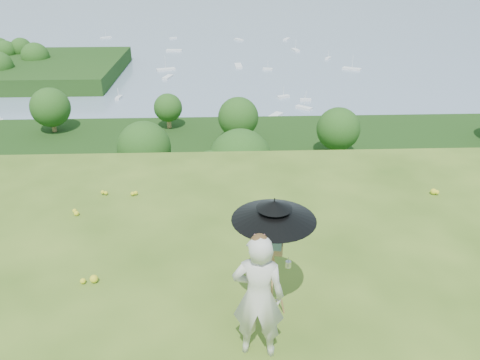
{
  "coord_description": "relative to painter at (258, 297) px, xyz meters",
  "views": [
    {
      "loc": [
        -0.36,
        -4.48,
        4.86
      ],
      "look_at": [
        -0.06,
        3.13,
        1.07
      ],
      "focal_mm": 35.0,
      "sensor_mm": 36.0,
      "label": 1
    }
  ],
  "objects": [
    {
      "name": "ground",
      "position": [
        -0.05,
        -0.13,
        -0.92
      ],
      "size": [
        14.0,
        14.0,
        0.0
      ],
      "primitive_type": "plane",
      "color": "#3B5E1B",
      "rests_on": "ground"
    },
    {
      "name": "painter_cap",
      "position": [
        0.0,
        0.0,
        0.86
      ],
      "size": [
        0.24,
        0.28,
        0.1
      ],
      "primitive_type": null,
      "rotation": [
        0.0,
        0.0,
        -0.08
      ],
      "color": "#D1737C",
      "rests_on": "painter"
    },
    {
      "name": "slope_trees",
      "position": [
        -0.05,
        34.87,
        -15.92
      ],
      "size": [
        110.0,
        50.0,
        6.0
      ],
      "primitive_type": null,
      "color": "#284E17",
      "rests_on": "forest_slope"
    },
    {
      "name": "painter",
      "position": [
        0.0,
        0.0,
        0.0
      ],
      "size": [
        0.73,
        0.53,
        1.83
      ],
      "primitive_type": "imported",
      "rotation": [
        0.0,
        0.0,
        2.99
      ],
      "color": "beige",
      "rests_on": "ground"
    },
    {
      "name": "sun_umbrella",
      "position": [
        0.23,
        0.6,
        0.68
      ],
      "size": [
        1.38,
        1.38,
        0.81
      ],
      "primitive_type": null,
      "rotation": [
        0.0,
        0.0,
        -0.28
      ],
      "color": "black",
      "rests_on": "field_easel"
    },
    {
      "name": "forest_slope",
      "position": [
        -0.05,
        34.87,
        -29.92
      ],
      "size": [
        140.0,
        56.0,
        22.0
      ],
      "primitive_type": "cube",
      "color": "black",
      "rests_on": "bay_water"
    },
    {
      "name": "moored_boats",
      "position": [
        -12.55,
        160.87,
        -34.57
      ],
      "size": [
        140.0,
        140.0,
        0.7
      ],
      "primitive_type": null,
      "color": "white",
      "rests_on": "bay_water"
    },
    {
      "name": "wildflowers",
      "position": [
        -0.05,
        0.12,
        -0.86
      ],
      "size": [
        10.0,
        10.5,
        0.12
      ],
      "primitive_type": null,
      "color": "yellow",
      "rests_on": "ground"
    },
    {
      "name": "shoreline_tier",
      "position": [
        -0.05,
        74.87,
        -36.92
      ],
      "size": [
        170.0,
        28.0,
        8.0
      ],
      "primitive_type": "cube",
      "color": "#746A5D",
      "rests_on": "bay_water"
    },
    {
      "name": "bay_water",
      "position": [
        -0.05,
        239.87,
        -34.92
      ],
      "size": [
        700.0,
        700.0,
        0.0
      ],
      "primitive_type": "plane",
      "color": "#7388A4",
      "rests_on": "ground"
    },
    {
      "name": "harbor_town",
      "position": [
        -0.05,
        74.87,
        -30.42
      ],
      "size": [
        110.0,
        22.0,
        5.0
      ],
      "primitive_type": null,
      "color": "silver",
      "rests_on": "shoreline_tier"
    },
    {
      "name": "field_easel",
      "position": [
        0.23,
        0.57,
        -0.2
      ],
      "size": [
        0.62,
        0.62,
        1.44
      ],
      "primitive_type": null,
      "rotation": [
        0.0,
        0.0,
        -0.14
      ],
      "color": "olive",
      "rests_on": "ground"
    }
  ]
}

